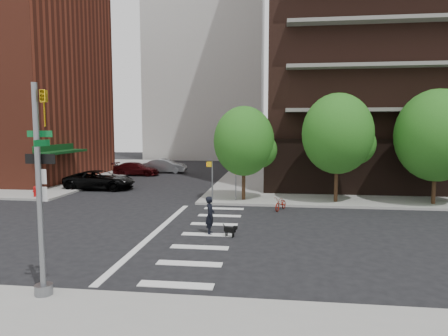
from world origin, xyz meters
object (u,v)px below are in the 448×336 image
object	(u,v)px
traffic_signal	(41,207)
parked_car_silver	(165,166)
parked_car_black	(100,180)
dog_walker	(210,215)
scooter	(281,204)
parked_car_maroon	(136,169)
fire_hydrant	(35,191)

from	to	relation	value
traffic_signal	parked_car_silver	size ratio (longest dim) A/B	1.28
parked_car_black	dog_walker	bearing A→B (deg)	-139.52
scooter	parked_car_maroon	bearing A→B (deg)	155.53
parked_car_silver	scooter	world-z (taller)	parked_car_silver
parked_car_silver	scooter	xyz separation A→B (m)	(12.28, -18.54, -0.37)
parked_car_maroon	traffic_signal	bearing A→B (deg)	-165.27
scooter	dog_walker	distance (m)	6.72
traffic_signal	parked_car_silver	distance (m)	32.53
parked_car_black	traffic_signal	bearing A→B (deg)	-161.09
fire_hydrant	parked_car_silver	world-z (taller)	parked_car_silver
parked_car_black	fire_hydrant	bearing A→B (deg)	147.87
dog_walker	parked_car_maroon	bearing A→B (deg)	24.48
parked_car_silver	parked_car_maroon	bearing A→B (deg)	137.29
fire_hydrant	parked_car_black	distance (m)	5.27
traffic_signal	fire_hydrant	bearing A→B (deg)	123.26
parked_car_black	scooter	bearing A→B (deg)	-115.41
traffic_signal	fire_hydrant	size ratio (longest dim) A/B	8.20
parked_car_silver	dog_walker	bearing A→B (deg)	-161.37
parked_car_maroon	parked_car_silver	size ratio (longest dim) A/B	1.02
dog_walker	fire_hydrant	bearing A→B (deg)	57.66
traffic_signal	parked_car_silver	xyz separation A→B (m)	(-5.38, 32.02, -1.93)
parked_car_black	dog_walker	distance (m)	16.33
traffic_signal	parked_car_maroon	xyz separation A→B (m)	(-7.73, 29.34, -2.01)
parked_car_maroon	parked_car_black	bearing A→B (deg)	-177.69
parked_car_black	scooter	world-z (taller)	parked_car_black
parked_car_silver	scooter	bearing A→B (deg)	-148.01
traffic_signal	dog_walker	size ratio (longest dim) A/B	3.40
fire_hydrant	parked_car_black	world-z (taller)	parked_car_black
scooter	parked_car_silver	bearing A→B (deg)	146.35
fire_hydrant	scooter	world-z (taller)	fire_hydrant
parked_car_maroon	scooter	distance (m)	21.58
parked_car_silver	parked_car_black	bearing A→B (deg)	169.34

